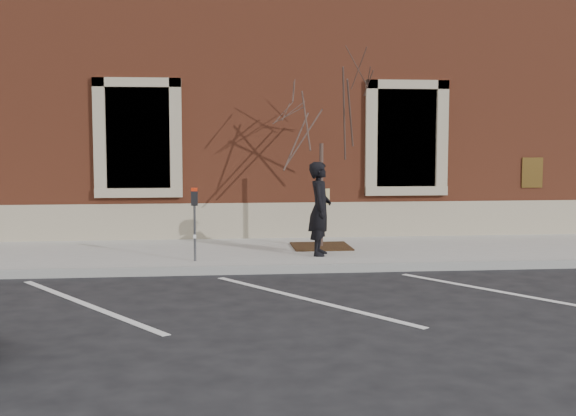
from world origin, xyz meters
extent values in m
plane|color=#28282B|center=(0.00, 0.00, 0.00)|extent=(120.00, 120.00, 0.00)
cube|color=beige|center=(0.00, 1.75, 0.07)|extent=(40.00, 3.50, 0.15)
cube|color=#9E9E99|center=(0.00, -0.05, 0.07)|extent=(40.00, 0.12, 0.15)
cube|color=brown|center=(0.00, 7.75, 4.00)|extent=(40.00, 8.50, 8.00)
cube|color=tan|center=(0.00, 3.53, 0.55)|extent=(40.00, 0.06, 0.80)
cube|color=black|center=(-3.00, 3.65, 2.40)|extent=(1.40, 0.30, 2.20)
cube|color=tan|center=(-3.00, 3.48, 1.20)|extent=(1.90, 0.20, 0.20)
cube|color=black|center=(3.00, 3.65, 2.40)|extent=(1.40, 0.30, 2.20)
cube|color=tan|center=(3.00, 3.48, 1.20)|extent=(1.90, 0.20, 0.20)
imported|color=black|center=(0.65, 0.98, 1.04)|extent=(0.57, 0.74, 1.79)
cylinder|color=#595B60|center=(-1.71, 0.54, 0.66)|extent=(0.04, 0.04, 1.01)
cube|color=black|center=(-1.71, 0.54, 1.30)|extent=(0.12, 0.09, 0.26)
cube|color=red|center=(-1.71, 0.54, 1.46)|extent=(0.11, 0.09, 0.06)
cube|color=white|center=(-1.71, 0.49, 0.61)|extent=(0.05, 0.00, 0.07)
cube|color=#3D2A13|center=(0.83, 2.02, 0.16)|extent=(1.18, 1.18, 0.03)
cylinder|color=#4C352E|center=(0.83, 2.02, 1.22)|extent=(0.08, 0.08, 2.14)
camera|label=1|loc=(-1.35, -12.58, 2.34)|focal=45.00mm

